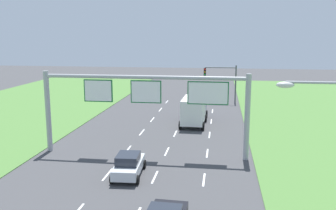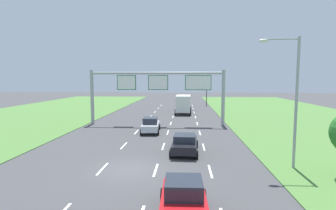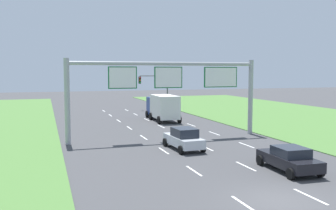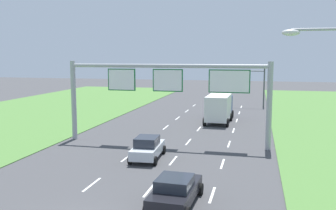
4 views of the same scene
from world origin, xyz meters
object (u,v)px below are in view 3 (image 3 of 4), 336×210
car_lead_silver (184,139)px  box_truck (163,107)px  sign_gantry (170,83)px  traffic_light_mast (156,85)px  car_mid_lane (289,159)px

car_lead_silver → box_truck: 17.01m
car_lead_silver → sign_gantry: sign_gantry is taller
sign_gantry → traffic_light_mast: size_ratio=3.08×
box_truck → traffic_light_mast: (3.09, 13.44, 2.18)m
box_truck → car_lead_silver: bearing=-100.3°
car_lead_silver → sign_gantry: (0.47, 4.79, 4.10)m
box_truck → traffic_light_mast: bearing=78.7°
box_truck → sign_gantry: size_ratio=0.43×
sign_gantry → traffic_light_mast: (6.14, 25.28, -1.06)m
car_lead_silver → box_truck: size_ratio=0.59×
traffic_light_mast → box_truck: bearing=-102.9°
car_lead_silver → box_truck: box_truck is taller
traffic_light_mast → car_mid_lane: bearing=-94.3°
car_mid_lane → box_truck: bearing=93.0°
box_truck → car_mid_lane: bearing=-87.8°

